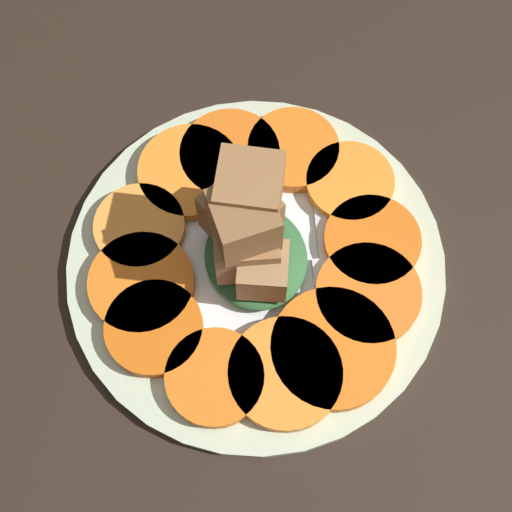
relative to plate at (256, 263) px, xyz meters
The scene contains 16 objects.
table_slab 1.52cm from the plate, ahead, with size 120.00×120.00×2.00cm, color black.
plate is the anchor object (origin of this frame).
carrot_slice_0 9.21cm from the plate, 94.23° to the right, with size 7.55×7.55×1.12cm, color orange.
carrot_slice_1 10.05cm from the plate, 62.36° to the right, with size 7.10×7.10×1.12cm, color orange.
carrot_slice_2 10.16cm from the plate, 30.83° to the right, with size 7.49×7.49×1.12cm, color orange.
carrot_slice_3 9.43cm from the plate, ahead, with size 8.18×8.18×1.12cm, color orange.
carrot_slice_4 9.30cm from the plate, 22.26° to the left, with size 8.39×8.39×1.12cm, color orange.
carrot_slice_5 9.57cm from the plate, 60.65° to the left, with size 7.14×7.14×1.12cm, color #F9963A.
carrot_slice_6 9.01cm from the plate, 88.93° to the left, with size 8.09×8.09×1.12cm, color orange.
carrot_slice_7 9.48cm from the plate, 113.19° to the left, with size 7.31×7.31×1.12cm, color #D56013.
carrot_slice_8 9.81cm from the plate, 148.94° to the left, with size 7.21×7.21×1.12cm, color orange.
carrot_slice_9 9.31cm from the plate, behind, with size 8.33×8.33×1.12cm, color orange.
carrot_slice_10 9.15cm from the plate, 154.87° to the right, with size 9.21×9.21×1.12cm, color orange.
carrot_slice_11 9.03cm from the plate, 122.14° to the right, with size 8.01×8.01×1.12cm, color orange.
center_pile 5.10cm from the plate, 28.31° to the left, with size 9.75×7.87×10.46cm.
fork 5.90cm from the plate, 78.02° to the right, with size 17.99×4.46×0.40cm.
Camera 1 is at (-19.68, 4.62, 54.67)cm, focal length 50.00 mm.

